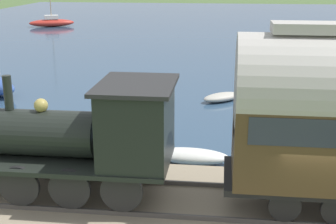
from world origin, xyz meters
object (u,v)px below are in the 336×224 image
(steam_locomotive, at_px, (96,132))
(rowboat_far_out, at_px, (222,97))
(rowboat_off_pier, at_px, (190,156))
(sailboat_red, at_px, (52,22))

(steam_locomotive, height_order, rowboat_far_out, steam_locomotive)
(steam_locomotive, height_order, rowboat_off_pier, steam_locomotive)
(sailboat_red, xyz_separation_m, rowboat_far_out, (-29.91, -19.95, -0.31))
(steam_locomotive, bearing_deg, rowboat_off_pier, -28.97)
(rowboat_off_pier, bearing_deg, rowboat_far_out, -4.13)
(steam_locomotive, distance_m, rowboat_off_pier, 4.94)
(rowboat_off_pier, bearing_deg, sailboat_red, 29.67)
(rowboat_far_out, relative_size, rowboat_off_pier, 0.81)
(rowboat_far_out, bearing_deg, rowboat_off_pier, 134.91)
(rowboat_far_out, distance_m, rowboat_off_pier, 8.11)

